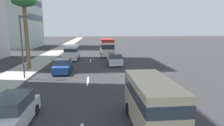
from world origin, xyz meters
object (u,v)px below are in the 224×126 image
(car_sixth, at_px, (12,113))
(palm_tree, at_px, (24,7))
(car_third, at_px, (63,66))
(pedestrian_mid_block, at_px, (28,61))
(street_lamp, at_px, (23,40))
(car_fifth, at_px, (115,59))
(van_second, at_px, (152,100))
(van_fourth, at_px, (72,51))
(minibus_lead, at_px, (107,47))

(car_sixth, height_order, palm_tree, palm_tree)
(car_third, xyz_separation_m, pedestrian_mid_block, (2.93, 4.96, 0.21))
(car_third, bearing_deg, street_lamp, -49.66)
(car_fifth, bearing_deg, van_second, -179.75)
(street_lamp, bearing_deg, pedestrian_mid_block, 16.28)
(car_sixth, bearing_deg, van_fourth, 178.49)
(street_lamp, bearing_deg, car_fifth, -54.48)
(street_lamp, bearing_deg, palm_tree, 14.69)
(van_second, distance_m, palm_tree, 19.74)
(van_fourth, xyz_separation_m, street_lamp, (-12.18, 3.29, 2.66))
(car_sixth, xyz_separation_m, palm_tree, (14.37, 3.95, 6.93))
(van_fourth, bearing_deg, van_second, 16.56)
(van_fourth, bearing_deg, minibus_lead, 123.34)
(van_fourth, bearing_deg, car_sixth, -1.51)
(minibus_lead, xyz_separation_m, car_third, (-13.41, 6.11, -0.99))
(pedestrian_mid_block, bearing_deg, van_fourth, 133.05)
(van_fourth, xyz_separation_m, palm_tree, (-7.47, 4.52, 6.31))
(van_second, height_order, palm_tree, palm_tree)
(van_fourth, relative_size, street_lamp, 0.75)
(car_third, height_order, van_fourth, van_fourth)
(car_third, xyz_separation_m, palm_tree, (1.92, 4.52, 6.93))
(car_fifth, relative_size, palm_tree, 0.48)
(car_third, xyz_separation_m, street_lamp, (-2.79, 3.29, 3.29))
(palm_tree, bearing_deg, car_sixth, -164.64)
(car_sixth, relative_size, street_lamp, 0.70)
(palm_tree, height_order, street_lamp, palm_tree)
(minibus_lead, xyz_separation_m, van_second, (-26.50, -0.57, -0.31))
(car_sixth, bearing_deg, pedestrian_mid_block, -164.09)
(street_lamp, bearing_deg, van_second, -135.91)
(pedestrian_mid_block, bearing_deg, palm_tree, 13.92)
(minibus_lead, relative_size, pedestrian_mid_block, 4.10)
(van_second, xyz_separation_m, car_third, (13.08, 6.68, -0.68))
(car_fifth, bearing_deg, street_lamp, 125.52)
(car_third, relative_size, street_lamp, 0.66)
(street_lamp, bearing_deg, car_sixth, -164.31)
(minibus_lead, relative_size, van_fourth, 1.35)
(car_fifth, bearing_deg, car_sixth, 156.76)
(van_fourth, height_order, pedestrian_mid_block, van_fourth)
(car_third, relative_size, van_fourth, 0.88)
(van_second, xyz_separation_m, palm_tree, (15.01, 11.21, 6.25))
(pedestrian_mid_block, bearing_deg, car_fifth, 87.18)
(van_second, bearing_deg, car_third, 27.05)
(minibus_lead, xyz_separation_m, pedestrian_mid_block, (-10.49, 11.07, -0.77))
(van_second, height_order, street_lamp, street_lamp)
(car_fifth, height_order, pedestrian_mid_block, car_fifth)
(van_second, bearing_deg, minibus_lead, 1.23)
(minibus_lead, xyz_separation_m, palm_tree, (-11.49, 10.64, 5.95))
(minibus_lead, distance_m, car_third, 14.77)
(pedestrian_mid_block, relative_size, palm_tree, 0.17)
(van_second, height_order, car_fifth, van_second)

